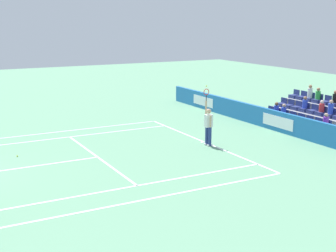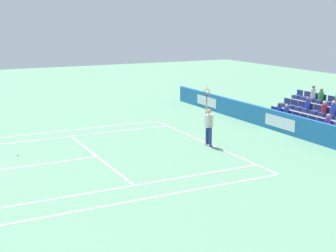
{
  "view_description": "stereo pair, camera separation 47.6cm",
  "coord_description": "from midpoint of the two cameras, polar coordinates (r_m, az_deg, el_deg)",
  "views": [
    {
      "loc": [
        -18.95,
        0.31,
        5.88
      ],
      "look_at": [
        -0.31,
        -9.71,
        1.1
      ],
      "focal_mm": 50.83,
      "sensor_mm": 36.0,
      "label": 1
    },
    {
      "loc": [
        -19.17,
        -0.12,
        5.88
      ],
      "look_at": [
        -0.31,
        -9.71,
        1.1
      ],
      "focal_mm": 50.83,
      "sensor_mm": 36.0,
      "label": 2
    }
  ],
  "objects": [
    {
      "name": "sponsor_barrier",
      "position": [
        25.89,
        12.67,
        0.52
      ],
      "size": [
        22.15,
        0.22,
        1.08
      ],
      "color": "#1E66AD",
      "rests_on": "ground"
    },
    {
      "name": "loose_tennis_ball",
      "position": [
        21.86,
        -18.23,
        -3.44
      ],
      "size": [
        0.07,
        0.07,
        0.07
      ],
      "primitive_type": "sphere",
      "color": "#D1E533",
      "rests_on": "ground"
    },
    {
      "name": "line_centre_mark",
      "position": [
        23.22,
        3.57,
        -1.95
      ],
      "size": [
        0.1,
        0.2,
        0.01
      ],
      "primitive_type": "cube",
      "color": "white",
      "rests_on": "ground"
    },
    {
      "name": "line_doubles_sideline_right",
      "position": [
        15.98,
        -4.02,
        -8.88
      ],
      "size": [
        0.1,
        11.89,
        0.01
      ],
      "primitive_type": "cube",
      "color": "white",
      "rests_on": "ground"
    },
    {
      "name": "line_singles_sideline_left",
      "position": [
        24.66,
        -13.25,
        -1.4
      ],
      "size": [
        0.1,
        11.89,
        0.01
      ],
      "primitive_type": "cube",
      "color": "white",
      "rests_on": "ground"
    },
    {
      "name": "tennis_player",
      "position": [
        22.44,
        4.26,
        0.11
      ],
      "size": [
        0.53,
        0.37,
        2.85
      ],
      "color": "navy",
      "rests_on": "ground"
    },
    {
      "name": "line_service",
      "position": [
        20.98,
        -9.08,
        -3.7
      ],
      "size": [
        8.23,
        0.1,
        0.01
      ],
      "primitive_type": "cube",
      "color": "white",
      "rests_on": "ground"
    },
    {
      "name": "line_centre_service",
      "position": [
        20.22,
        -17.69,
        -4.79
      ],
      "size": [
        0.1,
        6.4,
        0.01
      ],
      "primitive_type": "cube",
      "color": "white",
      "rests_on": "ground"
    },
    {
      "name": "line_doubles_sideline_left",
      "position": [
        25.95,
        -14.05,
        -0.74
      ],
      "size": [
        0.1,
        11.89,
        0.01
      ],
      "primitive_type": "cube",
      "color": "white",
      "rests_on": "ground"
    },
    {
      "name": "line_baseline",
      "position": [
        23.27,
        3.78,
        -1.92
      ],
      "size": [
        10.97,
        0.1,
        0.01
      ],
      "primitive_type": "cube",
      "color": "white",
      "rests_on": "ground"
    },
    {
      "name": "stadium_stand",
      "position": [
        27.43,
        16.35,
        1.03
      ],
      "size": [
        4.96,
        2.85,
        2.21
      ],
      "color": "gray",
      "rests_on": "ground"
    },
    {
      "name": "line_singles_sideline_right",
      "position": [
        17.16,
        -5.92,
        -7.37
      ],
      "size": [
        0.1,
        11.89,
        0.01
      ],
      "primitive_type": "cube",
      "color": "white",
      "rests_on": "ground"
    }
  ]
}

